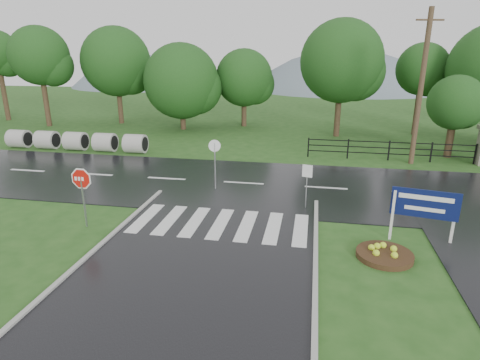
# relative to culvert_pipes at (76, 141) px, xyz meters

# --- Properties ---
(ground) EXTENTS (120.00, 120.00, 0.00)m
(ground) POSITION_rel_culvert_pipes_xyz_m (12.14, -15.00, -0.60)
(ground) COLOR #254F1A
(ground) RESTS_ON ground
(main_road) EXTENTS (90.00, 8.00, 0.04)m
(main_road) POSITION_rel_culvert_pipes_xyz_m (12.14, -5.00, -0.60)
(main_road) COLOR black
(main_road) RESTS_ON ground
(walkway) EXTENTS (2.20, 11.00, 0.04)m
(walkway) POSITION_rel_culvert_pipes_xyz_m (20.64, -11.00, -0.60)
(walkway) COLOR black
(walkway) RESTS_ON ground
(crosswalk) EXTENTS (6.50, 2.80, 0.02)m
(crosswalk) POSITION_rel_culvert_pipes_xyz_m (12.14, -10.00, -0.54)
(crosswalk) COLOR silver
(crosswalk) RESTS_ON ground
(fence_west) EXTENTS (9.58, 0.08, 1.20)m
(fence_west) POSITION_rel_culvert_pipes_xyz_m (19.89, 1.00, 0.12)
(fence_west) COLOR black
(fence_west) RESTS_ON ground
(hills) EXTENTS (102.00, 48.00, 48.00)m
(hills) POSITION_rel_culvert_pipes_xyz_m (15.63, 50.00, -16.14)
(hills) COLOR slate
(hills) RESTS_ON ground
(treeline) EXTENTS (83.20, 5.20, 10.00)m
(treeline) POSITION_rel_culvert_pipes_xyz_m (13.14, 9.00, -0.60)
(treeline) COLOR #164114
(treeline) RESTS_ON ground
(culvert_pipes) EXTENTS (9.70, 1.20, 1.20)m
(culvert_pipes) POSITION_rel_culvert_pipes_xyz_m (0.00, 0.00, 0.00)
(culvert_pipes) COLOR #9E9B93
(culvert_pipes) RESTS_ON ground
(stop_sign) EXTENTS (1.07, 0.08, 2.41)m
(stop_sign) POSITION_rel_culvert_pipes_xyz_m (7.25, -11.03, 1.09)
(stop_sign) COLOR #939399
(stop_sign) RESTS_ON ground
(estate_billboard) EXTENTS (2.11, 0.47, 1.88)m
(estate_billboard) POSITION_rel_culvert_pipes_xyz_m (19.21, -10.08, 0.69)
(estate_billboard) COLOR silver
(estate_billboard) RESTS_ON ground
(flower_bed) EXTENTS (1.77, 1.77, 0.35)m
(flower_bed) POSITION_rel_culvert_pipes_xyz_m (17.84, -11.50, -0.47)
(flower_bed) COLOR #332111
(flower_bed) RESTS_ON ground
(reg_sign_small) EXTENTS (0.41, 0.13, 1.90)m
(reg_sign_small) POSITION_rel_culvert_pipes_xyz_m (15.25, -7.76, 0.77)
(reg_sign_small) COLOR #939399
(reg_sign_small) RESTS_ON ground
(reg_sign_round) EXTENTS (0.55, 0.16, 2.40)m
(reg_sign_round) POSITION_rel_culvert_pipes_xyz_m (10.98, -6.08, 0.90)
(reg_sign_round) COLOR #939399
(reg_sign_round) RESTS_ON ground
(utility_pole_east) EXTENTS (1.49, 0.44, 8.48)m
(utility_pole_east) POSITION_rel_culvert_pipes_xyz_m (21.09, 0.50, 3.71)
(utility_pole_east) COLOR #473523
(utility_pole_east) RESTS_ON ground
(entrance_tree_left) EXTENTS (3.23, 3.23, 4.96)m
(entrance_tree_left) POSITION_rel_culvert_pipes_xyz_m (23.63, 2.50, 2.72)
(entrance_tree_left) COLOR #3D2B1C
(entrance_tree_left) RESTS_ON ground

